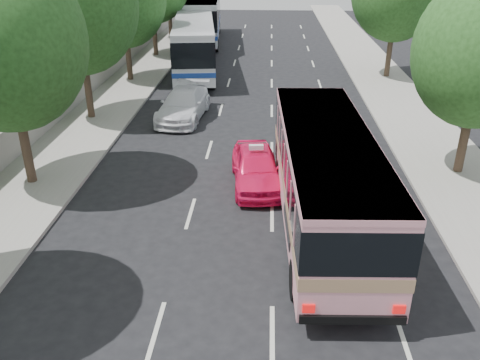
# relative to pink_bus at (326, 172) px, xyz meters

# --- Properties ---
(ground) EXTENTS (120.00, 120.00, 0.00)m
(ground) POSITION_rel_pink_bus_xyz_m (-2.66, -3.22, -2.11)
(ground) COLOR black
(ground) RESTS_ON ground
(sidewalk_left) EXTENTS (4.00, 90.00, 0.15)m
(sidewalk_left) POSITION_rel_pink_bus_xyz_m (-11.16, 16.78, -2.03)
(sidewalk_left) COLOR #9E998E
(sidewalk_left) RESTS_ON ground
(sidewalk_right) EXTENTS (4.00, 90.00, 0.12)m
(sidewalk_right) POSITION_rel_pink_bus_xyz_m (5.84, 16.78, -2.05)
(sidewalk_right) COLOR #9E998E
(sidewalk_right) RESTS_ON ground
(low_wall) EXTENTS (0.30, 90.00, 1.50)m
(low_wall) POSITION_rel_pink_bus_xyz_m (-12.96, 16.78, -1.21)
(low_wall) COLOR #9E998E
(low_wall) RESTS_ON sidewalk_left
(tree_left_b) EXTENTS (5.70, 5.70, 8.88)m
(tree_left_b) POSITION_rel_pink_bus_xyz_m (-11.09, 2.73, 3.71)
(tree_left_b) COLOR #38281E
(tree_left_b) RESTS_ON ground
(tree_left_c) EXTENTS (6.00, 6.00, 9.35)m
(tree_left_c) POSITION_rel_pink_bus_xyz_m (-11.29, 10.73, 4.02)
(tree_left_c) COLOR #38281E
(tree_left_c) RESTS_ON ground
(pink_bus) EXTENTS (3.13, 10.72, 3.39)m
(pink_bus) POSITION_rel_pink_bus_xyz_m (0.00, 0.00, 0.00)
(pink_bus) COLOR pink
(pink_bus) RESTS_ON ground
(pink_taxi) EXTENTS (2.28, 4.64, 1.52)m
(pink_taxi) POSITION_rel_pink_bus_xyz_m (-2.31, 3.21, -1.35)
(pink_taxi) COLOR #F71555
(pink_taxi) RESTS_ON ground
(white_pickup) EXTENTS (2.63, 5.52, 1.55)m
(white_pickup) POSITION_rel_pink_bus_xyz_m (-6.41, 11.20, -1.33)
(white_pickup) COLOR white
(white_pickup) RESTS_ON ground
(tour_coach_front) EXTENTS (4.20, 12.59, 3.70)m
(tour_coach_front) POSITION_rel_pink_bus_xyz_m (-7.16, 21.30, 0.12)
(tour_coach_front) COLOR silver
(tour_coach_front) RESTS_ON ground
(tour_coach_rear) EXTENTS (3.91, 13.67, 4.04)m
(tour_coach_rear) POSITION_rel_pink_bus_xyz_m (-8.04, 33.53, 0.32)
(tour_coach_rear) COLOR silver
(tour_coach_rear) RESTS_ON ground
(taxi_roof_sign) EXTENTS (0.57, 0.24, 0.18)m
(taxi_roof_sign) POSITION_rel_pink_bus_xyz_m (-2.31, 3.21, -0.50)
(taxi_roof_sign) COLOR silver
(taxi_roof_sign) RESTS_ON pink_taxi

